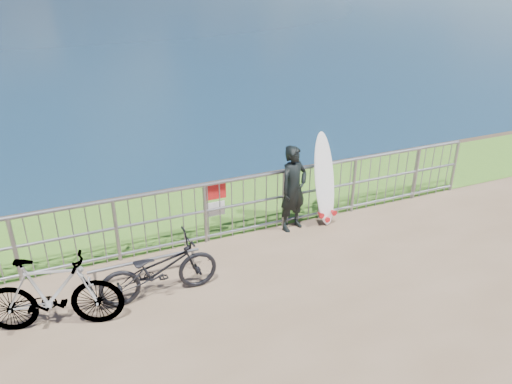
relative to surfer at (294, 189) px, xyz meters
name	(u,v)px	position (x,y,z in m)	size (l,w,h in m)	color
grass_strip	(214,210)	(-1.12, 1.25, -0.79)	(120.00, 120.00, 0.00)	#3C7420
railing	(233,207)	(-1.10, 0.15, -0.22)	(10.06, 0.10, 1.13)	gray
surfer	(294,189)	(0.00, 0.00, 0.00)	(0.59, 0.38, 1.61)	black
surfboard	(325,183)	(0.63, -0.01, 0.01)	(0.53, 0.49, 1.76)	white
bicycle_near	(159,269)	(-2.71, -1.06, -0.34)	(0.61, 1.75, 0.92)	black
bicycle_far	(52,293)	(-4.15, -1.19, -0.26)	(0.51, 1.82, 1.09)	black
bike_rack	(145,263)	(-2.82, -0.56, -0.51)	(1.71, 0.05, 0.36)	gray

